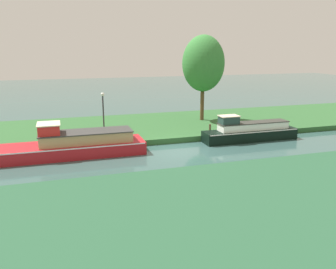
# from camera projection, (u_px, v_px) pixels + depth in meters

# --- Properties ---
(ground_plane) EXTENTS (120.00, 120.00, 0.00)m
(ground_plane) POSITION_uv_depth(u_px,v_px,m) (178.00, 152.00, 22.94)
(ground_plane) COLOR #335551
(riverbank_far) EXTENTS (72.00, 10.00, 0.40)m
(riverbank_far) POSITION_uv_depth(u_px,v_px,m) (151.00, 127.00, 29.38)
(riverbank_far) COLOR #2D5D2E
(riverbank_far) RESTS_ON ground_plane
(riverbank_near) EXTENTS (72.00, 10.00, 0.40)m
(riverbank_near) POSITION_uv_depth(u_px,v_px,m) (250.00, 206.00, 14.56)
(riverbank_near) COLOR #255235
(riverbank_near) RESTS_ON ground_plane
(black_barge) EXTENTS (7.13, 1.46, 1.95)m
(black_barge) POSITION_uv_depth(u_px,v_px,m) (250.00, 132.00, 25.61)
(black_barge) COLOR black
(black_barge) RESTS_ON ground_plane
(red_narrowboat) EXTENTS (8.97, 2.41, 2.15)m
(red_narrowboat) POSITION_uv_depth(u_px,v_px,m) (75.00, 145.00, 22.01)
(red_narrowboat) COLOR #AD1B21
(red_narrowboat) RESTS_ON ground_plane
(willow_tree_left) EXTENTS (3.61, 3.55, 7.28)m
(willow_tree_left) POSITION_uv_depth(u_px,v_px,m) (203.00, 64.00, 29.93)
(willow_tree_left) COLOR brown
(willow_tree_left) RESTS_ON riverbank_far
(lamp_post) EXTENTS (0.24, 0.24, 3.21)m
(lamp_post) POSITION_uv_depth(u_px,v_px,m) (103.00, 110.00, 24.37)
(lamp_post) COLOR #333338
(lamp_post) RESTS_ON riverbank_far
(mooring_post_near) EXTENTS (0.15, 0.15, 0.68)m
(mooring_post_near) POSITION_uv_depth(u_px,v_px,m) (210.00, 129.00, 26.19)
(mooring_post_near) COLOR brown
(mooring_post_near) RESTS_ON riverbank_far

